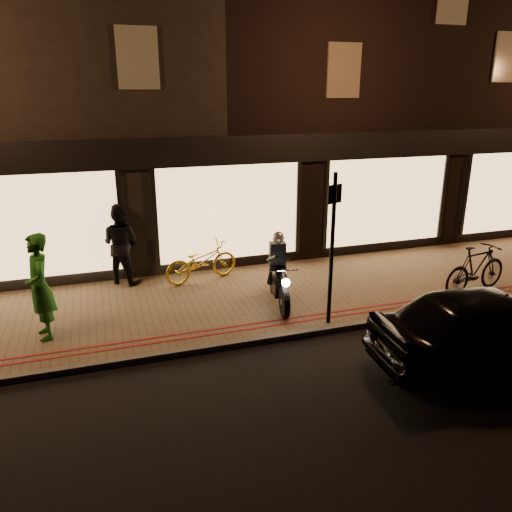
{
  "coord_description": "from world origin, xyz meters",
  "views": [
    {
      "loc": [
        -3.14,
        -7.91,
        4.52
      ],
      "look_at": [
        0.04,
        1.9,
        1.1
      ],
      "focal_mm": 35.0,
      "sensor_mm": 36.0,
      "label": 1
    }
  ],
  "objects_px": {
    "motorcycle": "(279,277)",
    "person_green": "(40,287)",
    "bicycle_gold": "(201,261)",
    "parked_car": "(491,327)",
    "sign_post": "(332,242)"
  },
  "relations": [
    {
      "from": "sign_post",
      "to": "parked_car",
      "type": "height_order",
      "value": "sign_post"
    },
    {
      "from": "motorcycle",
      "to": "sign_post",
      "type": "relative_size",
      "value": 0.64
    },
    {
      "from": "motorcycle",
      "to": "sign_post",
      "type": "xyz_separation_m",
      "value": [
        0.62,
        -1.2,
        1.06
      ]
    },
    {
      "from": "sign_post",
      "to": "bicycle_gold",
      "type": "bearing_deg",
      "value": 121.9
    },
    {
      "from": "sign_post",
      "to": "bicycle_gold",
      "type": "distance_m",
      "value": 3.81
    },
    {
      "from": "sign_post",
      "to": "bicycle_gold",
      "type": "height_order",
      "value": "sign_post"
    },
    {
      "from": "bicycle_gold",
      "to": "parked_car",
      "type": "xyz_separation_m",
      "value": [
        3.9,
        -5.2,
        0.1
      ]
    },
    {
      "from": "motorcycle",
      "to": "sign_post",
      "type": "distance_m",
      "value": 1.72
    },
    {
      "from": "bicycle_gold",
      "to": "person_green",
      "type": "height_order",
      "value": "person_green"
    },
    {
      "from": "bicycle_gold",
      "to": "sign_post",
      "type": "bearing_deg",
      "value": -162.87
    },
    {
      "from": "motorcycle",
      "to": "person_green",
      "type": "relative_size",
      "value": 0.96
    },
    {
      "from": "bicycle_gold",
      "to": "parked_car",
      "type": "bearing_deg",
      "value": -157.92
    },
    {
      "from": "parked_car",
      "to": "motorcycle",
      "type": "bearing_deg",
      "value": 41.51
    },
    {
      "from": "motorcycle",
      "to": "parked_car",
      "type": "xyz_separation_m",
      "value": [
        2.6,
        -3.33,
        -0.02
      ]
    },
    {
      "from": "bicycle_gold",
      "to": "parked_car",
      "type": "distance_m",
      "value": 6.5
    }
  ]
}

